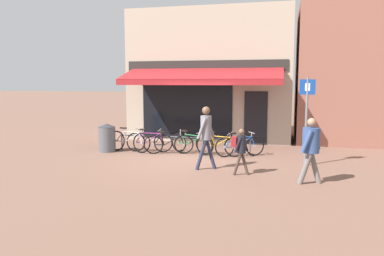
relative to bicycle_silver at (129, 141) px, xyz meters
name	(u,v)px	position (x,y,z in m)	size (l,w,h in m)	color
ground_plane	(187,157)	(2.26, -0.49, -0.38)	(160.00, 160.00, 0.00)	brown
shop_front	(212,76)	(2.21, 4.10, 2.35)	(6.84, 4.69, 5.48)	tan
bike_rack_rail	(183,139)	(1.94, 0.23, 0.11)	(4.73, 0.04, 0.57)	#47494F
bicycle_silver	(129,141)	(0.00, 0.00, 0.00)	(1.78, 0.55, 0.87)	black
bicycle_purple	(149,142)	(0.73, 0.11, -0.01)	(1.67, 0.52, 0.82)	black
bicycle_black	(168,144)	(1.51, -0.12, -0.02)	(1.70, 0.59, 0.84)	black
bicycle_green	(191,143)	(2.24, 0.17, -0.03)	(1.64, 0.80, 0.80)	black
bicycle_orange	(219,145)	(3.24, -0.01, -0.02)	(1.70, 0.61, 0.82)	black
bicycle_blue	(240,146)	(3.93, 0.05, -0.02)	(1.57, 0.84, 0.81)	black
pedestrian_adult	(206,130)	(3.21, -2.02, 0.73)	(0.58, 0.54, 1.80)	#282D47
pedestrian_child	(240,146)	(4.22, -2.44, 0.40)	(0.48, 0.36, 1.25)	#47382D
pedestrian_second_adult	(311,144)	(5.97, -2.91, 0.58)	(0.60, 0.62, 1.62)	slate
litter_bin	(107,138)	(-0.76, -0.18, 0.12)	(0.61, 0.61, 1.00)	#515459
parking_sign	(307,112)	(5.96, -0.89, 1.20)	(0.44, 0.07, 2.60)	slate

